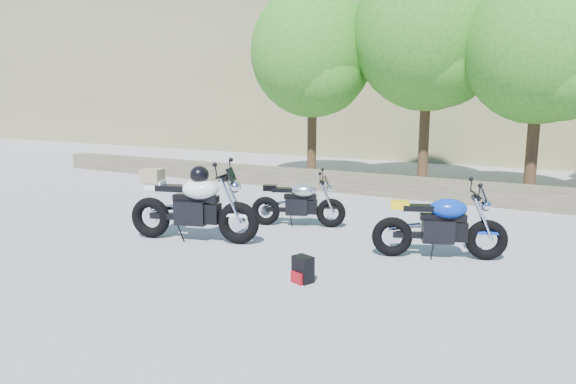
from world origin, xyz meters
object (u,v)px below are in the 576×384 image
at_px(white_bike, 192,204).
at_px(backpack, 303,270).
at_px(silver_bike, 299,203).
at_px(blue_bike, 440,227).

relative_size(white_bike, backpack, 6.55).
distance_m(silver_bike, blue_bike, 2.89).
distance_m(silver_bike, white_bike, 2.08).
distance_m(silver_bike, backpack, 3.07).
relative_size(blue_bike, backpack, 5.47).
height_order(silver_bike, blue_bike, blue_bike).
relative_size(silver_bike, white_bike, 0.76).
relative_size(silver_bike, backpack, 4.96).
xyz_separation_m(white_bike, backpack, (2.56, -0.88, -0.46)).
xyz_separation_m(silver_bike, white_bike, (-1.06, -1.78, 0.19)).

